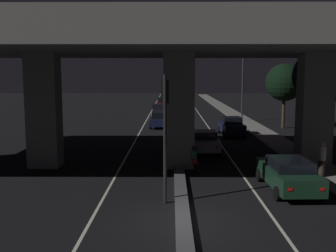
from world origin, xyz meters
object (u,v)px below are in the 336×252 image
at_px(traffic_light_left_of_median, 165,117).
at_px(motorcycle_red_filtering_near, 194,160).
at_px(car_dark_red_third_oncoming, 163,103).
at_px(car_dark_green_lead, 288,174).
at_px(motorcycle_black_filtering_mid, 186,135).
at_px(car_dark_blue_third, 231,126).
at_px(car_white_second_oncoming, 159,111).
at_px(street_lamp, 240,79).
at_px(pedestrian_on_sidewalk, 322,159).
at_px(car_silver_second, 204,141).
at_px(car_dark_blue_lead_oncoming, 160,119).

distance_m(traffic_light_left_of_median, motorcycle_red_filtering_near, 6.58).
height_order(traffic_light_left_of_median, car_dark_red_third_oncoming, traffic_light_left_of_median).
bearing_deg(car_dark_green_lead, motorcycle_black_filtering_mid, 16.56).
distance_m(car_dark_blue_third, car_white_second_oncoming, 15.88).
bearing_deg(motorcycle_black_filtering_mid, car_dark_green_lead, -159.99).
bearing_deg(street_lamp, motorcycle_black_filtering_mid, -114.93).
height_order(street_lamp, car_dark_red_third_oncoming, street_lamp).
xyz_separation_m(motorcycle_red_filtering_near, motorcycle_black_filtering_mid, (-0.14, 8.79, -0.00)).
xyz_separation_m(car_white_second_oncoming, pedestrian_on_sidewalk, (9.06, -28.77, 0.18)).
height_order(car_dark_red_third_oncoming, motorcycle_black_filtering_mid, car_dark_red_third_oncoming).
relative_size(traffic_light_left_of_median, motorcycle_black_filtering_mid, 2.75).
height_order(car_dark_red_third_oncoming, pedestrian_on_sidewalk, pedestrian_on_sidewalk).
relative_size(car_dark_blue_third, motorcycle_black_filtering_mid, 2.22).
bearing_deg(car_silver_second, car_dark_blue_third, -22.54).
bearing_deg(car_dark_blue_third, car_dark_green_lead, 178.36).
xyz_separation_m(car_dark_blue_lead_oncoming, car_white_second_oncoming, (-0.31, 9.00, 0.03)).
relative_size(street_lamp, car_dark_green_lead, 1.75).
height_order(traffic_light_left_of_median, motorcycle_black_filtering_mid, traffic_light_left_of_median).
bearing_deg(car_silver_second, pedestrian_on_sidewalk, -142.82).
height_order(car_dark_blue_lead_oncoming, motorcycle_red_filtering_near, car_dark_blue_lead_oncoming).
bearing_deg(motorcycle_red_filtering_near, car_dark_green_lead, -137.72).
relative_size(street_lamp, car_white_second_oncoming, 2.04).
xyz_separation_m(car_white_second_oncoming, motorcycle_red_filtering_near, (2.74, -26.84, -0.28)).
xyz_separation_m(car_dark_red_third_oncoming, motorcycle_black_filtering_mid, (2.38, -30.38, -0.33)).
bearing_deg(street_lamp, pedestrian_on_sidewalk, -90.34).
relative_size(car_silver_second, pedestrian_on_sidewalk, 2.24).
relative_size(motorcycle_red_filtering_near, pedestrian_on_sidewalk, 1.07).
distance_m(car_white_second_oncoming, pedestrian_on_sidewalk, 30.17).
bearing_deg(motorcycle_black_filtering_mid, car_dark_blue_lead_oncoming, 15.94).
height_order(car_silver_second, car_dark_blue_third, car_dark_blue_third).
relative_size(traffic_light_left_of_median, pedestrian_on_sidewalk, 2.92).
bearing_deg(car_dark_green_lead, car_dark_blue_third, -1.38).
distance_m(car_silver_second, car_white_second_oncoming, 22.20).
bearing_deg(motorcycle_red_filtering_near, car_white_second_oncoming, 2.03).
relative_size(car_dark_green_lead, car_dark_red_third_oncoming, 0.97).
bearing_deg(car_dark_blue_lead_oncoming, car_dark_green_lead, 15.54).
xyz_separation_m(car_dark_green_lead, pedestrian_on_sidewalk, (2.28, 1.95, 0.25)).
bearing_deg(car_dark_blue_lead_oncoming, car_dark_blue_third, 48.69).
bearing_deg(car_dark_blue_third, car_silver_second, 156.22).
height_order(car_dark_blue_third, car_dark_red_third_oncoming, car_dark_red_third_oncoming).
distance_m(car_dark_blue_third, car_dark_blue_lead_oncoming, 8.36).
relative_size(car_white_second_oncoming, motorcycle_black_filtering_mid, 2.08).
relative_size(car_dark_green_lead, motorcycle_black_filtering_mid, 2.44).
bearing_deg(car_dark_blue_third, traffic_light_left_of_median, 161.21).
bearing_deg(street_lamp, car_dark_blue_lead_oncoming, -149.84).
xyz_separation_m(traffic_light_left_of_median, pedestrian_on_sidewalk, (7.84, 3.71, -2.55)).
bearing_deg(car_dark_blue_lead_oncoming, pedestrian_on_sidewalk, 22.82).
distance_m(motorcycle_red_filtering_near, motorcycle_black_filtering_mid, 8.79).
bearing_deg(traffic_light_left_of_median, car_white_second_oncoming, 92.16).
xyz_separation_m(car_dark_blue_third, pedestrian_on_sidewalk, (2.37, -14.37, 0.21)).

